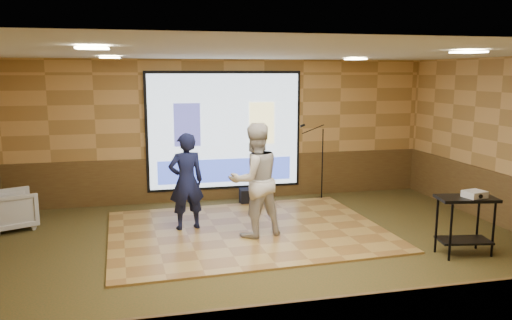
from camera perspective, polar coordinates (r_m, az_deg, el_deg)
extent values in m
plane|color=#313B1A|center=(7.70, 0.91, -10.76)|extent=(9.00, 9.00, 0.00)
cube|color=tan|center=(10.70, -3.63, 3.38)|extent=(9.00, 0.04, 3.00)
cube|color=tan|center=(4.09, 13.07, -7.71)|extent=(9.00, 0.04, 3.00)
cube|color=silver|center=(7.20, 0.98, 12.17)|extent=(9.00, 7.00, 0.04)
cube|color=#4E321A|center=(10.84, -3.55, -2.02)|extent=(9.00, 0.04, 0.95)
cube|color=black|center=(10.65, -3.58, 3.35)|extent=(3.32, 0.03, 2.52)
cube|color=#C9E3FF|center=(10.62, -3.56, 3.33)|extent=(3.20, 0.02, 2.40)
cube|color=#3A3C81|center=(10.49, -7.88, 4.00)|extent=(0.55, 0.01, 0.90)
cube|color=#FCEF92|center=(10.75, 0.67, 4.23)|extent=(0.55, 0.01, 0.90)
cube|color=blue|center=(10.74, -3.49, -1.19)|extent=(2.88, 0.01, 0.50)
cube|color=#F7E7B9|center=(8.80, -16.37, 11.18)|extent=(0.32, 0.32, 0.02)
cube|color=#F7E7B9|center=(9.63, 11.31, 11.24)|extent=(0.32, 0.32, 0.02)
cube|color=#F7E7B9|center=(5.51, -18.20, 12.05)|extent=(0.32, 0.32, 0.02)
cube|color=#F7E7B9|center=(6.76, 23.11, 11.28)|extent=(0.32, 0.32, 0.02)
cube|color=#A9813E|center=(8.74, -0.99, -8.08)|extent=(4.79, 3.73, 0.03)
imported|color=#12173A|center=(8.67, -7.98, -2.44)|extent=(0.67, 0.50, 1.68)
imported|color=beige|center=(8.22, -0.14, -2.30)|extent=(1.07, 0.93, 1.89)
cylinder|color=black|center=(7.85, 21.36, -7.75)|extent=(0.04, 0.04, 0.85)
cylinder|color=black|center=(8.27, 25.50, -7.16)|extent=(0.04, 0.04, 0.85)
cylinder|color=black|center=(8.13, 19.93, -7.05)|extent=(0.04, 0.04, 0.85)
cylinder|color=black|center=(8.54, 24.00, -6.52)|extent=(0.04, 0.04, 0.85)
cube|color=black|center=(8.08, 22.95, -4.06)|extent=(0.85, 0.45, 0.04)
cube|color=black|center=(8.25, 22.64, -8.45)|extent=(0.76, 0.40, 0.03)
cube|color=silver|center=(8.08, 23.70, -3.59)|extent=(0.34, 0.30, 0.10)
cylinder|color=black|center=(11.00, 7.49, -4.41)|extent=(0.27, 0.27, 0.02)
cylinder|color=black|center=(10.83, 7.58, -0.51)|extent=(0.02, 0.02, 1.54)
cylinder|color=black|center=(10.64, 6.54, 3.52)|extent=(0.49, 0.02, 0.19)
cylinder|color=black|center=(10.56, 5.34, 3.94)|extent=(0.11, 0.05, 0.08)
imported|color=gray|center=(9.79, -26.07, -5.13)|extent=(0.98, 0.97, 0.69)
cube|color=black|center=(10.53, -0.48, -4.15)|extent=(0.52, 0.36, 0.31)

